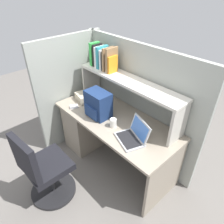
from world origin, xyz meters
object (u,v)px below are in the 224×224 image
computer_mouse (74,107)px  office_chair (44,172)px  paper_cup (113,123)px  laptop (133,136)px  tissue_box (82,98)px  backpack (98,104)px

computer_mouse → office_chair: size_ratio=0.11×
office_chair → paper_cup: bearing=-112.3°
computer_mouse → paper_cup: paper_cup is taller
laptop → tissue_box: laptop is taller
backpack → computer_mouse: (-0.34, -0.12, -0.14)m
backpack → computer_mouse: bearing=-160.0°
laptop → tissue_box: size_ratio=1.72×
laptop → tissue_box: 0.99m
computer_mouse → paper_cup: (0.63, 0.11, 0.04)m
computer_mouse → tissue_box: (-0.06, 0.17, 0.03)m
laptop → computer_mouse: (-0.93, -0.12, -0.03)m
laptop → backpack: bearing=179.1°
computer_mouse → backpack: bearing=44.6°
tissue_box → laptop: bearing=7.8°
paper_cup → tissue_box: 0.69m
backpack → tissue_box: backpack is taller
office_chair → laptop: bearing=-129.5°
backpack → paper_cup: (0.28, -0.01, -0.10)m
laptop → tissue_box: bearing=176.6°
laptop → paper_cup: bearing=-179.0°
laptop → computer_mouse: size_ratio=3.64×
office_chair → tissue_box: bearing=-68.2°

